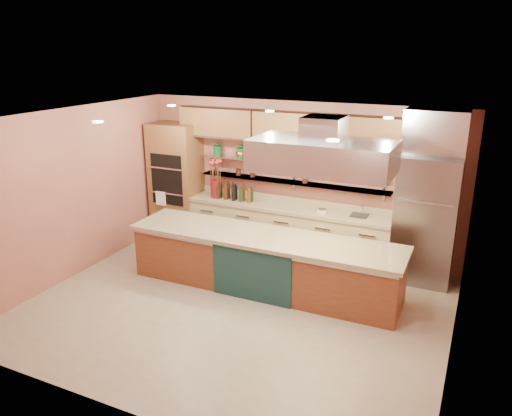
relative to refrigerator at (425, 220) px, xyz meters
The scene contains 21 objects.
floor 3.35m from the refrigerator, 137.68° to the right, with size 6.00×5.00×0.02m, color tan.
ceiling 3.63m from the refrigerator, 137.68° to the right, with size 6.00×5.00×0.02m, color black.
wall_back 2.40m from the refrigerator, behind, with size 6.00×0.04×2.80m, color #A6614E.
wall_front 5.21m from the refrigerator, 116.86° to the right, with size 6.00×0.04×2.80m, color #A6614E.
wall_left 5.77m from the refrigerator, 158.20° to the right, with size 0.04×5.00×2.80m, color #A6614E.
wall_right 2.26m from the refrigerator, 73.10° to the right, with size 0.04×5.00×2.80m, color #A6614E.
oven_stack 4.80m from the refrigerator, behind, with size 0.95×0.64×2.30m, color brown.
refrigerator is the anchor object (origin of this frame).
back_counter 2.47m from the refrigerator, behind, with size 3.84×0.64×0.93m, color tan.
wall_shelf_lower 2.43m from the refrigerator, behind, with size 3.60×0.26×0.03m, color #B1B3B8.
wall_shelf_upper 2.50m from the refrigerator, behind, with size 3.60×0.26×0.03m, color #B1B3B8.
upper_cabinets 2.69m from the refrigerator, behind, with size 4.60×0.36×0.55m, color brown.
range_hood 2.27m from the refrigerator, 133.99° to the right, with size 2.00×1.00×0.45m, color #B1B3B8.
ceiling_downlights 3.50m from the refrigerator, 140.46° to the right, with size 4.00×2.80×0.02m, color #FFE5A5.
island 2.70m from the refrigerator, 148.23° to the right, with size 4.30×0.94×0.90m, color brown.
flower_vase 3.88m from the refrigerator, behind, with size 0.20×0.20×0.35m, color #650F0F.
oil_bottle_cluster 3.47m from the refrigerator, behind, with size 0.77×0.22×0.25m, color black.
kitchen_scale 1.73m from the refrigerator, behind, with size 0.14×0.11×0.08m, color white.
bar_faucet 1.05m from the refrigerator, behind, with size 0.03×0.03×0.21m, color white.
copper_kettle 3.42m from the refrigerator, behind, with size 0.18×0.18×0.15m, color #C1702C.
green_canister 2.91m from the refrigerator, behind, with size 0.14×0.14×0.17m, color #0F461F.
Camera 1 is at (3.08, -5.89, 3.72)m, focal length 35.00 mm.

